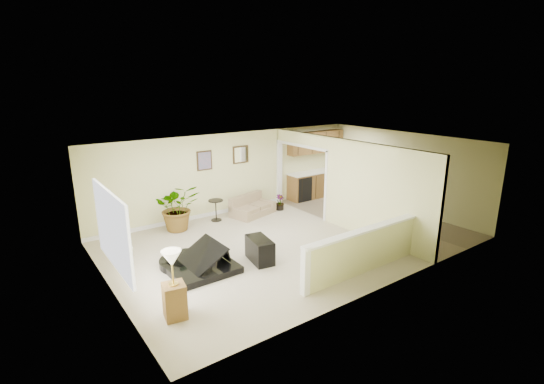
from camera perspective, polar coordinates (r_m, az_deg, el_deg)
floor at (r=10.37m, az=2.85°, el=-6.96°), size 9.00×9.00×0.00m
back_wall at (r=12.37m, az=-5.76°, el=2.79°), size 9.00×0.04×2.50m
front_wall at (r=7.96m, az=16.59°, el=-5.09°), size 9.00×0.04×2.50m
left_wall at (r=8.09m, az=-22.97°, el=-5.37°), size 0.04×6.00×2.50m
right_wall at (r=13.17m, az=18.47°, el=2.84°), size 0.04×6.00×2.50m
ceiling at (r=9.69m, az=3.05°, el=6.83°), size 9.00×6.00×0.04m
kitchen_vinyl at (r=12.46m, az=14.29°, el=-3.50°), size 2.70×6.00×0.01m
interior_partition at (r=11.31m, az=9.29°, el=1.29°), size 0.18×5.99×2.50m
pony_half_wall at (r=8.69m, az=12.87°, el=-8.24°), size 3.42×0.22×1.00m
left_window at (r=7.56m, az=-22.13°, el=-5.09°), size 0.05×2.15×1.45m
wall_art_left at (r=11.81m, az=-9.75°, el=4.51°), size 0.48×0.04×0.58m
wall_mirror at (r=12.38m, az=-4.55°, el=5.43°), size 0.55×0.04×0.55m
kitchen_cabinets at (r=14.07m, az=6.16°, el=2.75°), size 2.36×0.65×2.33m
piano at (r=8.74m, az=-10.79°, el=-7.73°), size 1.67×1.72×1.32m
piano_bench at (r=9.11m, az=-1.79°, el=-8.37°), size 0.56×0.88×0.55m
loveseat at (r=12.25m, az=-2.91°, el=-1.90°), size 1.57×1.13×0.79m
accent_table at (r=11.76m, az=-8.13°, el=-2.23°), size 0.44×0.44×0.63m
palm_plant at (r=11.15m, az=-13.46°, el=-2.19°), size 1.41×1.30×1.32m
small_plant at (r=12.69m, az=1.13°, el=-1.66°), size 0.30×0.30×0.50m
lamp_stand at (r=7.17m, az=-14.03°, el=-13.58°), size 0.43×0.43×1.26m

